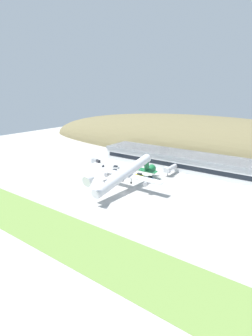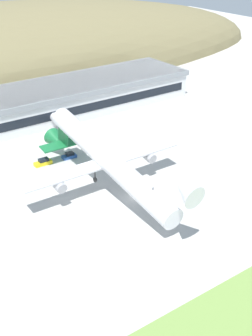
% 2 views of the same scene
% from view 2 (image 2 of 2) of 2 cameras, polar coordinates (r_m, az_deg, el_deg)
% --- Properties ---
extents(ground_plane, '(405.53, 405.53, 0.00)m').
position_cam_2_polar(ground_plane, '(103.90, 0.94, -3.67)').
color(ground_plane, '#B7B5AF').
extents(terminal_building, '(106.25, 22.59, 9.44)m').
position_cam_2_polar(terminal_building, '(147.95, -10.96, 7.82)').
color(terminal_building, silver).
rests_on(terminal_building, ground_plane).
extents(jetway_0, '(3.38, 12.02, 5.43)m').
position_cam_2_polar(jetway_0, '(133.92, -7.43, 5.39)').
color(jetway_0, silver).
rests_on(jetway_0, ground_plane).
extents(cargo_airplane, '(39.73, 54.68, 13.63)m').
position_cam_2_polar(cargo_airplane, '(102.20, -2.30, 0.90)').
color(cargo_airplane, silver).
extents(service_car_1, '(3.79, 2.05, 1.48)m').
position_cam_2_polar(service_car_1, '(122.35, -6.93, 1.50)').
color(service_car_1, '#264C99').
rests_on(service_car_1, ground_plane).
extents(service_car_3, '(4.55, 1.77, 1.69)m').
position_cam_2_polar(service_car_3, '(119.71, -10.07, 0.70)').
color(service_car_3, gold).
rests_on(service_car_3, ground_plane).
extents(traffic_cone_0, '(0.52, 0.52, 0.58)m').
position_cam_2_polar(traffic_cone_0, '(111.58, -12.20, -1.84)').
color(traffic_cone_0, orange).
rests_on(traffic_cone_0, ground_plane).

